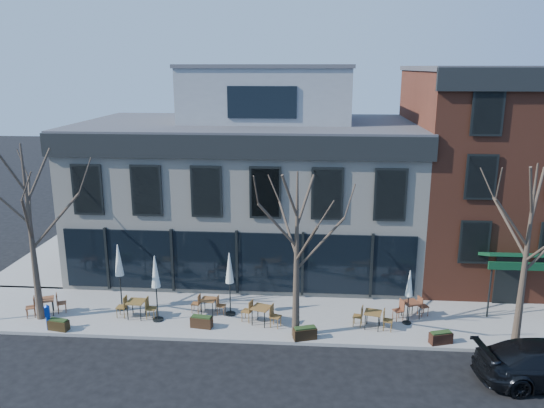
{
  "coord_description": "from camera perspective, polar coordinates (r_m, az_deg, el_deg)",
  "views": [
    {
      "loc": [
        3.52,
        -24.17,
        11.14
      ],
      "look_at": [
        1.56,
        2.0,
        4.32
      ],
      "focal_mm": 35.0,
      "sensor_mm": 36.0,
      "label": 1
    }
  ],
  "objects": [
    {
      "name": "planter_0",
      "position": [
        25.08,
        -21.98,
        -11.93
      ],
      "size": [
        0.94,
        0.51,
        0.5
      ],
      "color": "#2F220F",
      "rests_on": "sidewalk_front"
    },
    {
      "name": "tree_right",
      "position": [
        23.1,
        25.7,
        -4.88
      ],
      "size": [
        3.72,
        3.77,
        7.48
      ],
      "color": "#382B21",
      "rests_on": "sidewalk_front"
    },
    {
      "name": "umbrella_1",
      "position": [
        23.89,
        -12.43,
        -7.49
      ],
      "size": [
        0.49,
        0.49,
        3.05
      ],
      "color": "black",
      "rests_on": "sidewalk_front"
    },
    {
      "name": "cafe_set_0",
      "position": [
        26.63,
        -23.13,
        -9.93
      ],
      "size": [
        1.78,
        1.14,
        0.93
      ],
      "color": "brown",
      "rests_on": "sidewalk_front"
    },
    {
      "name": "cafe_set_2",
      "position": [
        24.85,
        -6.84,
        -10.66
      ],
      "size": [
        1.66,
        0.72,
        0.86
      ],
      "color": "brown",
      "rests_on": "sidewalk_front"
    },
    {
      "name": "ground",
      "position": [
        26.85,
        -3.7,
        -9.97
      ],
      "size": [
        120.0,
        120.0,
        0.0
      ],
      "primitive_type": "plane",
      "color": "black",
      "rests_on": "ground"
    },
    {
      "name": "tree_mid",
      "position": [
        21.57,
        2.69,
        -5.36
      ],
      "size": [
        3.5,
        3.55,
        7.04
      ],
      "color": "#382B21",
      "rests_on": "sidewalk_front"
    },
    {
      "name": "planter_3",
      "position": [
        23.37,
        17.7,
        -13.52
      ],
      "size": [
        0.99,
        0.62,
        0.52
      ],
      "color": "black",
      "rests_on": "sidewalk_front"
    },
    {
      "name": "corner_building",
      "position": [
        30.14,
        -2.38,
        2.27
      ],
      "size": [
        18.39,
        10.39,
        11.1
      ],
      "color": "beige",
      "rests_on": "ground"
    },
    {
      "name": "planter_2",
      "position": [
        22.67,
        3.56,
        -13.68
      ],
      "size": [
        1.04,
        0.66,
        0.54
      ],
      "color": "black",
      "rests_on": "sidewalk_front"
    },
    {
      "name": "red_brick_building",
      "position": [
        31.15,
        21.96,
        3.33
      ],
      "size": [
        8.2,
        11.78,
        11.18
      ],
      "color": "brown",
      "rests_on": "ground"
    },
    {
      "name": "sidewalk_front",
      "position": [
        24.65,
        3.27,
        -12.13
      ],
      "size": [
        33.5,
        4.7,
        0.15
      ],
      "primitive_type": "cube",
      "color": "gray",
      "rests_on": "ground"
    },
    {
      "name": "tree_corner",
      "position": [
        25.13,
        -24.5,
        -2.7
      ],
      "size": [
        3.93,
        3.98,
        7.92
      ],
      "color": "#382B21",
      "rests_on": "sidewalk_front"
    },
    {
      "name": "sidewalk_side",
      "position": [
        35.37,
        -20.73,
        -4.64
      ],
      "size": [
        4.5,
        12.0,
        0.15
      ],
      "primitive_type": "cube",
      "color": "gray",
      "rests_on": "ground"
    },
    {
      "name": "umbrella_0",
      "position": [
        25.42,
        -16.15,
        -6.19
      ],
      "size": [
        0.5,
        0.5,
        3.16
      ],
      "color": "black",
      "rests_on": "sidewalk_front"
    },
    {
      "name": "cafe_set_1",
      "position": [
        25.02,
        -14.39,
        -10.7
      ],
      "size": [
        1.88,
        0.78,
        0.98
      ],
      "color": "brown",
      "rests_on": "sidewalk_front"
    },
    {
      "name": "umbrella_4",
      "position": [
        23.98,
        14.55,
        -8.57
      ],
      "size": [
        0.4,
        0.4,
        2.49
      ],
      "color": "black",
      "rests_on": "sidewalk_front"
    },
    {
      "name": "cafe_set_5",
      "position": [
        25.05,
        14.71,
        -10.76
      ],
      "size": [
        1.79,
        1.11,
        0.93
      ],
      "color": "brown",
      "rests_on": "sidewalk_front"
    },
    {
      "name": "cafe_set_3",
      "position": [
        23.73,
        -1.18,
        -11.66
      ],
      "size": [
        1.9,
        1.05,
        0.98
      ],
      "color": "brown",
      "rests_on": "sidewalk_front"
    },
    {
      "name": "cafe_set_4",
      "position": [
        23.79,
        10.78,
        -11.94
      ],
      "size": [
        1.79,
        0.85,
        0.92
      ],
      "color": "brown",
      "rests_on": "sidewalk_front"
    },
    {
      "name": "planter_1",
      "position": [
        23.75,
        -7.58,
        -12.43
      ],
      "size": [
        0.98,
        0.51,
        0.53
      ],
      "color": "#301D10",
      "rests_on": "sidewalk_front"
    },
    {
      "name": "call_box",
      "position": [
        25.11,
        -22.98,
        -11.05
      ],
      "size": [
        0.24,
        0.23,
        1.17
      ],
      "color": "#0C34A0",
      "rests_on": "sidewalk_front"
    },
    {
      "name": "umbrella_2",
      "position": [
        23.97,
        -4.59,
        -7.24
      ],
      "size": [
        0.48,
        0.48,
        2.98
      ],
      "color": "black",
      "rests_on": "sidewalk_front"
    }
  ]
}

